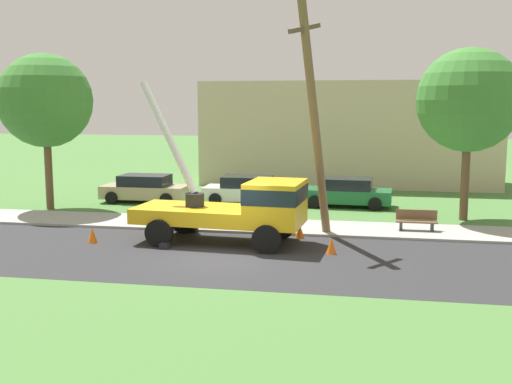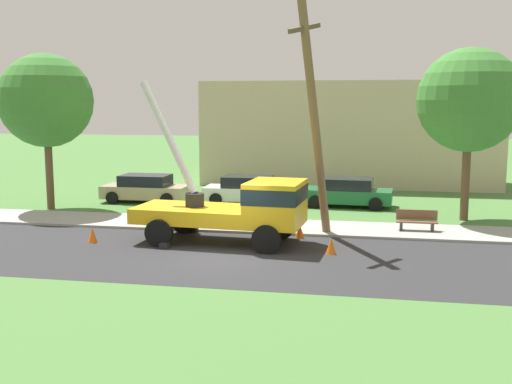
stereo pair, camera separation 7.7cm
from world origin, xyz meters
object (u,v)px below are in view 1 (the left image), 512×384
Objects in this scene: leaning_utility_pole at (314,118)px; parked_sedan_white at (247,190)px; parked_sedan_tan at (145,188)px; parked_sedan_green at (346,192)px; traffic_cone_ahead at (331,246)px; traffic_cone_curbside at (300,231)px; roadside_tree_far at (45,101)px; utility_truck at (241,206)px; roadside_tree_near at (469,100)px; traffic_cone_behind at (92,235)px; park_bench at (416,221)px.

leaning_utility_pole reaches higher than parked_sedan_white.
parked_sedan_tan is 10.33m from parked_sedan_green.
leaning_utility_pole reaches higher than traffic_cone_ahead.
roadside_tree_far is (-12.68, 4.24, 4.92)m from traffic_cone_curbside.
parked_sedan_green is 15.20m from roadside_tree_far.
utility_truck is 12.04× the size of traffic_cone_curbside.
parked_sedan_tan is (-9.34, 6.88, -3.85)m from leaning_utility_pole.
utility_truck is 0.90× the size of roadside_tree_near.
parked_sedan_white is (-1.54, 8.76, -0.70)m from utility_truck.
traffic_cone_behind is 9.27m from parked_sedan_tan.
parked_sedan_green is at bearing 3.14° from parked_sedan_tan.
parked_sedan_tan is 0.59× the size of roadside_tree_far.
roadside_tree_far is at bearing -177.91° from roadside_tree_near.
traffic_cone_curbside is 0.13× the size of parked_sedan_white.
traffic_cone_curbside is at bearing -38.30° from parked_sedan_tan.
leaning_utility_pole reaches higher than traffic_cone_behind.
traffic_cone_ahead is at bearing -59.21° from traffic_cone_curbside.
utility_truck is at bearing -146.67° from traffic_cone_curbside.
traffic_cone_curbside is at bearing -167.45° from leaning_utility_pole.
roadside_tree_far reaches higher than parked_sedan_green.
traffic_cone_behind is 0.12× the size of parked_sedan_green.
utility_truck reaches higher than traffic_cone_ahead.
parked_sedan_white is at bearing 115.45° from traffic_cone_curbside.
park_bench is (6.45, 3.16, -0.95)m from utility_truck.
leaning_utility_pole reaches higher than parked_sedan_tan.
parked_sedan_tan is (-1.41, 9.16, 0.43)m from traffic_cone_behind.
park_bench is at bearing 52.93° from traffic_cone_ahead.
roadside_tree_near reaches higher than park_bench.
park_bench is (4.45, 1.85, 0.18)m from traffic_cone_curbside.
utility_truck is at bearing -50.50° from parked_sedan_tan.
utility_truck is 10.79m from parked_sedan_tan.
park_bench is at bearing 26.12° from utility_truck.
traffic_cone_ahead is 1.00× the size of traffic_cone_curbside.
park_bench is 0.21× the size of roadside_tree_near.
roadside_tree_near is at bearing -7.49° from parked_sedan_tan.
park_bench is (11.90, 4.01, 0.18)m from traffic_cone_behind.
utility_truck is at bearing -153.88° from park_bench.
parked_sedan_white is 11.43m from roadside_tree_near.
traffic_cone_curbside is at bearing 120.79° from traffic_cone_ahead.
utility_truck is 3.66m from traffic_cone_ahead.
utility_truck reaches higher than park_bench.
traffic_cone_ahead is 0.13× the size of parked_sedan_tan.
traffic_cone_ahead is at bearing -15.70° from utility_truck.
parked_sedan_white is at bearing 67.85° from traffic_cone_behind.
parked_sedan_white and parked_sedan_green have the same top height.
roadside_tree_near is at bearing 26.74° from traffic_cone_behind.
traffic_cone_curbside is at bearing -157.46° from park_bench.
utility_truck is 0.91× the size of roadside_tree_far.
park_bench is at bearing 18.62° from traffic_cone_behind.
utility_truck is 11.36m from roadside_tree_near.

